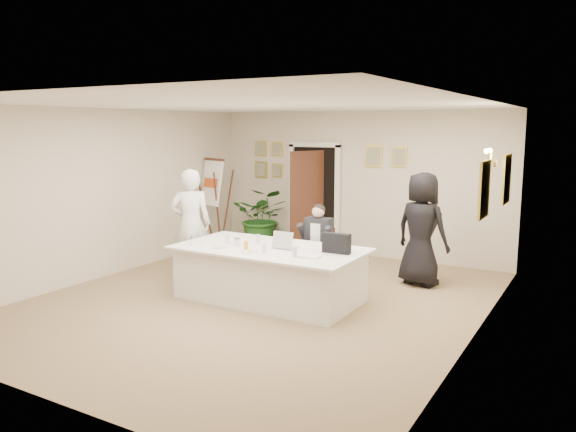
# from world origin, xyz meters

# --- Properties ---
(floor) EXTENTS (7.00, 7.00, 0.00)m
(floor) POSITION_xyz_m (0.00, 0.00, 0.00)
(floor) COLOR olive
(floor) RESTS_ON ground
(ceiling) EXTENTS (6.00, 7.00, 0.02)m
(ceiling) POSITION_xyz_m (0.00, 0.00, 2.80)
(ceiling) COLOR white
(ceiling) RESTS_ON wall_back
(wall_back) EXTENTS (6.00, 0.10, 2.80)m
(wall_back) POSITION_xyz_m (0.00, 3.50, 1.40)
(wall_back) COLOR beige
(wall_back) RESTS_ON floor
(wall_front) EXTENTS (6.00, 0.10, 2.80)m
(wall_front) POSITION_xyz_m (0.00, -3.50, 1.40)
(wall_front) COLOR beige
(wall_front) RESTS_ON floor
(wall_left) EXTENTS (0.10, 7.00, 2.80)m
(wall_left) POSITION_xyz_m (-3.00, 0.00, 1.40)
(wall_left) COLOR beige
(wall_left) RESTS_ON floor
(wall_right) EXTENTS (0.10, 7.00, 2.80)m
(wall_right) POSITION_xyz_m (3.00, 0.00, 1.40)
(wall_right) COLOR beige
(wall_right) RESTS_ON floor
(doorway) EXTENTS (1.14, 0.86, 2.20)m
(doorway) POSITION_xyz_m (-0.88, 3.32, 1.04)
(doorway) COLOR black
(doorway) RESTS_ON floor
(pictures_back_wall) EXTENTS (3.40, 0.06, 0.80)m
(pictures_back_wall) POSITION_xyz_m (-0.80, 3.47, 1.85)
(pictures_back_wall) COLOR gold
(pictures_back_wall) RESTS_ON wall_back
(pictures_right_wall) EXTENTS (0.06, 2.20, 0.80)m
(pictures_right_wall) POSITION_xyz_m (2.97, 1.20, 1.75)
(pictures_right_wall) COLOR gold
(pictures_right_wall) RESTS_ON wall_right
(wall_sconce) EXTENTS (0.20, 0.30, 0.24)m
(wall_sconce) POSITION_xyz_m (2.90, 1.20, 2.10)
(wall_sconce) COLOR #BB933C
(wall_sconce) RESTS_ON wall_right
(conference_table) EXTENTS (2.73, 1.45, 0.78)m
(conference_table) POSITION_xyz_m (0.10, 0.13, 0.39)
(conference_table) COLOR white
(conference_table) RESTS_ON floor
(seated_man) EXTENTS (0.57, 0.60, 1.32)m
(seated_man) POSITION_xyz_m (0.35, 1.14, 0.66)
(seated_man) COLOR black
(seated_man) RESTS_ON floor
(flip_chart) EXTENTS (0.66, 0.50, 1.84)m
(flip_chart) POSITION_xyz_m (-2.62, 2.44, 0.85)
(flip_chart) COLOR #3F1F14
(flip_chart) RESTS_ON floor
(standing_man) EXTENTS (0.79, 0.76, 1.82)m
(standing_man) POSITION_xyz_m (-1.66, 0.50, 0.91)
(standing_man) COLOR white
(standing_man) RESTS_ON floor
(standing_woman) EXTENTS (1.00, 0.78, 1.80)m
(standing_woman) POSITION_xyz_m (1.76, 2.00, 0.90)
(standing_woman) COLOR black
(standing_woman) RESTS_ON floor
(potted_palm) EXTENTS (1.38, 1.28, 1.25)m
(potted_palm) POSITION_xyz_m (-2.00, 3.20, 0.62)
(potted_palm) COLOR #21581D
(potted_palm) RESTS_ON floor
(laptop) EXTENTS (0.32, 0.35, 0.28)m
(laptop) POSITION_xyz_m (0.32, 0.23, 0.91)
(laptop) COLOR #B7BABC
(laptop) RESTS_ON conference_table
(laptop_bag) EXTENTS (0.40, 0.13, 0.28)m
(laptop_bag) POSITION_xyz_m (1.09, 0.28, 0.91)
(laptop_bag) COLOR black
(laptop_bag) RESTS_ON conference_table
(paper_stack) EXTENTS (0.30, 0.23, 0.03)m
(paper_stack) POSITION_xyz_m (0.89, -0.13, 0.79)
(paper_stack) COLOR white
(paper_stack) RESTS_ON conference_table
(plate_left) EXTENTS (0.26, 0.26, 0.01)m
(plate_left) POSITION_xyz_m (-0.95, -0.21, 0.78)
(plate_left) COLOR white
(plate_left) RESTS_ON conference_table
(plate_mid) EXTENTS (0.25, 0.25, 0.01)m
(plate_mid) POSITION_xyz_m (-0.52, -0.24, 0.78)
(plate_mid) COLOR white
(plate_mid) RESTS_ON conference_table
(plate_near) EXTENTS (0.30, 0.30, 0.01)m
(plate_near) POSITION_xyz_m (0.03, -0.28, 0.78)
(plate_near) COLOR white
(plate_near) RESTS_ON conference_table
(glass_a) EXTENTS (0.08, 0.08, 0.14)m
(glass_a) POSITION_xyz_m (-0.58, 0.03, 0.84)
(glass_a) COLOR silver
(glass_a) RESTS_ON conference_table
(glass_b) EXTENTS (0.07, 0.07, 0.14)m
(glass_b) POSITION_xyz_m (0.22, -0.20, 0.84)
(glass_b) COLOR silver
(glass_b) RESTS_ON conference_table
(glass_c) EXTENTS (0.07, 0.07, 0.14)m
(glass_c) POSITION_xyz_m (0.70, -0.21, 0.84)
(glass_c) COLOR silver
(glass_c) RESTS_ON conference_table
(glass_d) EXTENTS (0.07, 0.07, 0.14)m
(glass_d) POSITION_xyz_m (-0.19, 0.28, 0.84)
(glass_d) COLOR silver
(glass_d) RESTS_ON conference_table
(oj_glass) EXTENTS (0.06, 0.06, 0.13)m
(oj_glass) POSITION_xyz_m (-0.09, -0.20, 0.84)
(oj_glass) COLOR orange
(oj_glass) RESTS_ON conference_table
(steel_jug) EXTENTS (0.11, 0.11, 0.11)m
(steel_jug) POSITION_xyz_m (-0.38, 0.00, 0.83)
(steel_jug) COLOR silver
(steel_jug) RESTS_ON conference_table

